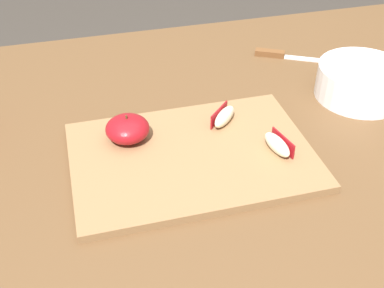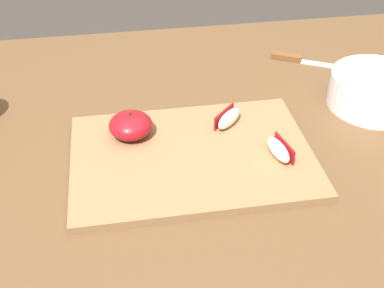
{
  "view_description": "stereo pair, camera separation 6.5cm",
  "coord_description": "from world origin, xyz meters",
  "px_view_note": "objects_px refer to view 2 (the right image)",
  "views": [
    {
      "loc": [
        -0.25,
        -0.71,
        1.28
      ],
      "look_at": [
        -0.07,
        -0.06,
        0.76
      ],
      "focal_mm": 46.09,
      "sensor_mm": 36.0,
      "label": 1
    },
    {
      "loc": [
        -0.19,
        -0.72,
        1.28
      ],
      "look_at": [
        -0.07,
        -0.06,
        0.76
      ],
      "focal_mm": 46.09,
      "sensor_mm": 36.0,
      "label": 2
    }
  ],
  "objects_px": {
    "cutting_board": "(192,156)",
    "ceramic_fruit_bowl": "(376,90)",
    "apple_wedge_left": "(279,150)",
    "paring_knife": "(292,58)",
    "apple_wedge_near_knife": "(229,118)",
    "apple_half_skin_up": "(131,125)"
  },
  "relations": [
    {
      "from": "cutting_board",
      "to": "apple_wedge_near_knife",
      "type": "bearing_deg",
      "value": 41.83
    },
    {
      "from": "apple_wedge_left",
      "to": "ceramic_fruit_bowl",
      "type": "bearing_deg",
      "value": 30.97
    },
    {
      "from": "cutting_board",
      "to": "apple_wedge_near_knife",
      "type": "distance_m",
      "value": 0.11
    },
    {
      "from": "cutting_board",
      "to": "apple_half_skin_up",
      "type": "relative_size",
      "value": 5.29
    },
    {
      "from": "cutting_board",
      "to": "paring_knife",
      "type": "distance_m",
      "value": 0.44
    },
    {
      "from": "cutting_board",
      "to": "paring_knife",
      "type": "xyz_separation_m",
      "value": [
        0.3,
        0.33,
        -0.0
      ]
    },
    {
      "from": "apple_wedge_near_knife",
      "to": "ceramic_fruit_bowl",
      "type": "height_order",
      "value": "ceramic_fruit_bowl"
    },
    {
      "from": "cutting_board",
      "to": "ceramic_fruit_bowl",
      "type": "distance_m",
      "value": 0.41
    },
    {
      "from": "apple_half_skin_up",
      "to": "apple_wedge_near_knife",
      "type": "distance_m",
      "value": 0.18
    },
    {
      "from": "apple_wedge_left",
      "to": "apple_wedge_near_knife",
      "type": "bearing_deg",
      "value": 120.99
    },
    {
      "from": "apple_wedge_near_knife",
      "to": "apple_half_skin_up",
      "type": "bearing_deg",
      "value": -179.32
    },
    {
      "from": "apple_wedge_left",
      "to": "ceramic_fruit_bowl",
      "type": "xyz_separation_m",
      "value": [
        0.25,
        0.15,
        0.01
      ]
    },
    {
      "from": "apple_wedge_near_knife",
      "to": "apple_wedge_left",
      "type": "bearing_deg",
      "value": -59.01
    },
    {
      "from": "ceramic_fruit_bowl",
      "to": "cutting_board",
      "type": "bearing_deg",
      "value": -163.64
    },
    {
      "from": "apple_wedge_near_knife",
      "to": "ceramic_fruit_bowl",
      "type": "relative_size",
      "value": 0.35
    },
    {
      "from": "cutting_board",
      "to": "apple_wedge_left",
      "type": "distance_m",
      "value": 0.15
    },
    {
      "from": "apple_wedge_left",
      "to": "apple_half_skin_up",
      "type": "bearing_deg",
      "value": 157.05
    },
    {
      "from": "apple_wedge_left",
      "to": "apple_wedge_near_knife",
      "type": "xyz_separation_m",
      "value": [
        -0.06,
        0.11,
        0.0
      ]
    },
    {
      "from": "cutting_board",
      "to": "apple_wedge_near_knife",
      "type": "relative_size",
      "value": 6.58
    },
    {
      "from": "apple_wedge_left",
      "to": "apple_wedge_near_knife",
      "type": "distance_m",
      "value": 0.12
    },
    {
      "from": "cutting_board",
      "to": "ceramic_fruit_bowl",
      "type": "xyz_separation_m",
      "value": [
        0.4,
        0.12,
        0.03
      ]
    },
    {
      "from": "apple_wedge_left",
      "to": "paring_knife",
      "type": "xyz_separation_m",
      "value": [
        0.15,
        0.36,
        -0.02
      ]
    }
  ]
}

